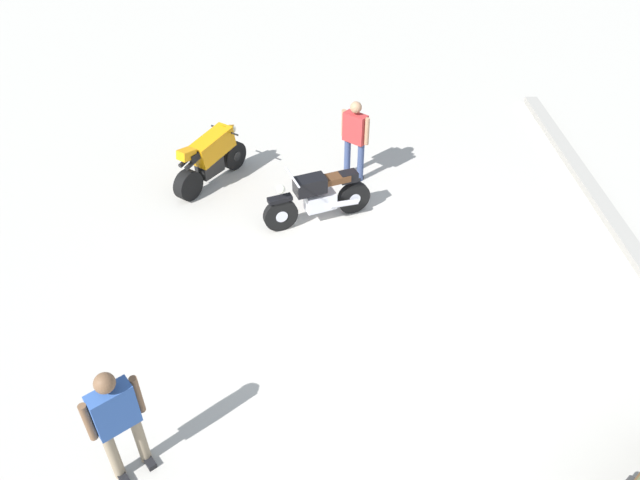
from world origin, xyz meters
The scene contains 5 objects.
ground_plane centered at (0.00, 0.00, 0.00)m, with size 40.00×40.00×0.00m, color #B7B2A8.
motorcycle_black_cruiser centered at (-2.20, -0.85, 0.52)m, with size 0.93×2.00×1.09m.
motorcycle_orange_sportbike centered at (-3.56, -2.95, 0.59)m, with size 1.69×1.30×1.14m.
person_in_red_shirt centered at (-3.67, -0.09, 0.96)m, with size 0.53×0.56×1.68m.
person_in_blue_shirt centered at (2.77, -3.24, 1.00)m, with size 0.52×0.58×1.73m.
Camera 1 is at (6.85, -1.08, 6.77)m, focal length 33.86 mm.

